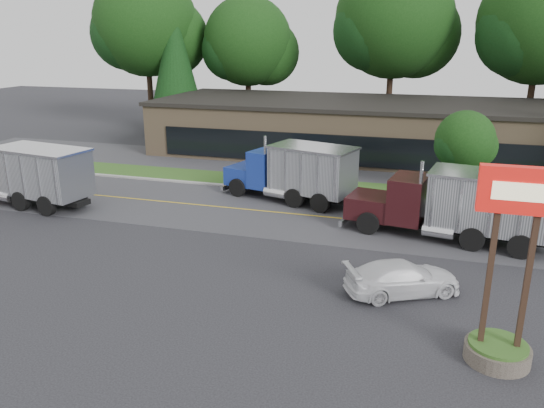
{
  "coord_description": "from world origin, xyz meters",
  "views": [
    {
      "loc": [
        8.02,
        -17.56,
        9.25
      ],
      "look_at": [
        1.24,
        4.98,
        1.8
      ],
      "focal_mm": 35.0,
      "sensor_mm": 36.0,
      "label": 1
    }
  ],
  "objects_px": {
    "dump_truck_red": "(26,173)",
    "rally_car": "(402,278)",
    "dump_truck_blue": "(296,171)",
    "dump_truck_maroon": "(462,204)",
    "bilo_sign": "(505,300)"
  },
  "relations": [
    {
      "from": "dump_truck_maroon",
      "to": "dump_truck_red",
      "type": "bearing_deg",
      "value": 12.12
    },
    {
      "from": "dump_truck_blue",
      "to": "dump_truck_maroon",
      "type": "bearing_deg",
      "value": 172.97
    },
    {
      "from": "dump_truck_blue",
      "to": "rally_car",
      "type": "bearing_deg",
      "value": 139.59
    },
    {
      "from": "dump_truck_red",
      "to": "rally_car",
      "type": "relative_size",
      "value": 2.21
    },
    {
      "from": "dump_truck_red",
      "to": "dump_truck_blue",
      "type": "relative_size",
      "value": 1.16
    },
    {
      "from": "bilo_sign",
      "to": "dump_truck_red",
      "type": "distance_m",
      "value": 25.97
    },
    {
      "from": "dump_truck_red",
      "to": "rally_car",
      "type": "xyz_separation_m",
      "value": [
        21.38,
        -5.32,
        -1.18
      ]
    },
    {
      "from": "bilo_sign",
      "to": "rally_car",
      "type": "relative_size",
      "value": 1.37
    },
    {
      "from": "bilo_sign",
      "to": "dump_truck_red",
      "type": "relative_size",
      "value": 0.62
    },
    {
      "from": "dump_truck_maroon",
      "to": "rally_car",
      "type": "height_order",
      "value": "dump_truck_maroon"
    },
    {
      "from": "dump_truck_maroon",
      "to": "rally_car",
      "type": "distance_m",
      "value": 6.9
    },
    {
      "from": "bilo_sign",
      "to": "dump_truck_maroon",
      "type": "xyz_separation_m",
      "value": [
        -0.78,
        10.06,
        -0.21
      ]
    },
    {
      "from": "dump_truck_red",
      "to": "dump_truck_maroon",
      "type": "height_order",
      "value": "same"
    },
    {
      "from": "dump_truck_red",
      "to": "rally_car",
      "type": "bearing_deg",
      "value": 174.75
    },
    {
      "from": "bilo_sign",
      "to": "dump_truck_blue",
      "type": "height_order",
      "value": "bilo_sign"
    }
  ]
}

